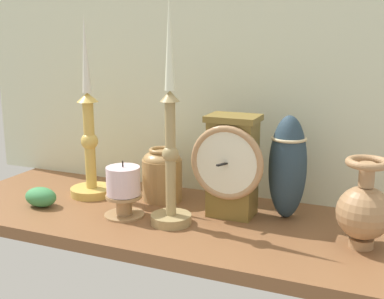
{
  "coord_description": "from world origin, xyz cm",
  "views": [
    {
      "loc": [
        40.26,
        -85.55,
        35.97
      ],
      "look_at": [
        3.76,
        0.0,
        14.0
      ],
      "focal_mm": 46.53,
      "sensor_mm": 36.0,
      "label": 1
    }
  ],
  "objects_px": {
    "candlestick_tall_left": "(90,145)",
    "brass_vase_jar": "(162,173)",
    "mantel_clock": "(231,165)",
    "brass_vase_bulbous": "(364,209)",
    "pillar_candle_front": "(124,189)",
    "candlestick_tall_center": "(170,155)",
    "tall_ceramic_vase": "(288,167)"
  },
  "relations": [
    {
      "from": "mantel_clock",
      "to": "candlestick_tall_left",
      "type": "bearing_deg",
      "value": 179.56
    },
    {
      "from": "mantel_clock",
      "to": "brass_vase_bulbous",
      "type": "relative_size",
      "value": 1.3
    },
    {
      "from": "pillar_candle_front",
      "to": "candlestick_tall_center",
      "type": "bearing_deg",
      "value": -0.15
    },
    {
      "from": "candlestick_tall_left",
      "to": "candlestick_tall_center",
      "type": "xyz_separation_m",
      "value": [
        0.24,
        -0.09,
        0.02
      ]
    },
    {
      "from": "brass_vase_jar",
      "to": "brass_vase_bulbous",
      "type": "bearing_deg",
      "value": -11.92
    },
    {
      "from": "brass_vase_bulbous",
      "to": "tall_ceramic_vase",
      "type": "height_order",
      "value": "tall_ceramic_vase"
    },
    {
      "from": "candlestick_tall_center",
      "to": "mantel_clock",
      "type": "bearing_deg",
      "value": 41.71
    },
    {
      "from": "brass_vase_bulbous",
      "to": "pillar_candle_front",
      "type": "bearing_deg",
      "value": -176.17
    },
    {
      "from": "candlestick_tall_center",
      "to": "pillar_candle_front",
      "type": "height_order",
      "value": "candlestick_tall_center"
    },
    {
      "from": "mantel_clock",
      "to": "brass_vase_jar",
      "type": "distance_m",
      "value": 0.18
    },
    {
      "from": "candlestick_tall_left",
      "to": "brass_vase_jar",
      "type": "bearing_deg",
      "value": 12.29
    },
    {
      "from": "candlestick_tall_center",
      "to": "candlestick_tall_left",
      "type": "bearing_deg",
      "value": 160.4
    },
    {
      "from": "candlestick_tall_center",
      "to": "tall_ceramic_vase",
      "type": "relative_size",
      "value": 2.07
    },
    {
      "from": "candlestick_tall_center",
      "to": "tall_ceramic_vase",
      "type": "distance_m",
      "value": 0.23
    },
    {
      "from": "mantel_clock",
      "to": "candlestick_tall_center",
      "type": "relative_size",
      "value": 0.48
    },
    {
      "from": "brass_vase_jar",
      "to": "pillar_candle_front",
      "type": "bearing_deg",
      "value": -102.23
    },
    {
      "from": "mantel_clock",
      "to": "pillar_candle_front",
      "type": "bearing_deg",
      "value": -157.31
    },
    {
      "from": "brass_vase_bulbous",
      "to": "candlestick_tall_left",
      "type": "bearing_deg",
      "value": 174.67
    },
    {
      "from": "brass_vase_bulbous",
      "to": "candlestick_tall_center",
      "type": "bearing_deg",
      "value": -174.98
    },
    {
      "from": "candlestick_tall_center",
      "to": "pillar_candle_front",
      "type": "distance_m",
      "value": 0.13
    },
    {
      "from": "mantel_clock",
      "to": "candlestick_tall_center",
      "type": "distance_m",
      "value": 0.13
    },
    {
      "from": "candlestick_tall_left",
      "to": "brass_vase_jar",
      "type": "height_order",
      "value": "candlestick_tall_left"
    },
    {
      "from": "pillar_candle_front",
      "to": "tall_ceramic_vase",
      "type": "xyz_separation_m",
      "value": [
        0.3,
        0.12,
        0.05
      ]
    },
    {
      "from": "candlestick_tall_left",
      "to": "pillar_candle_front",
      "type": "height_order",
      "value": "candlestick_tall_left"
    },
    {
      "from": "brass_vase_bulbous",
      "to": "mantel_clock",
      "type": "bearing_deg",
      "value": 168.4
    },
    {
      "from": "candlestick_tall_left",
      "to": "candlestick_tall_center",
      "type": "distance_m",
      "value": 0.25
    },
    {
      "from": "brass_vase_bulbous",
      "to": "brass_vase_jar",
      "type": "bearing_deg",
      "value": 168.08
    },
    {
      "from": "mantel_clock",
      "to": "candlestick_tall_left",
      "type": "relative_size",
      "value": 0.51
    },
    {
      "from": "brass_vase_bulbous",
      "to": "tall_ceramic_vase",
      "type": "xyz_separation_m",
      "value": [
        -0.15,
        0.09,
        0.03
      ]
    },
    {
      "from": "mantel_clock",
      "to": "candlestick_tall_center",
      "type": "xyz_separation_m",
      "value": [
        -0.09,
        -0.08,
        0.03
      ]
    },
    {
      "from": "brass_vase_bulbous",
      "to": "brass_vase_jar",
      "type": "height_order",
      "value": "brass_vase_bulbous"
    },
    {
      "from": "mantel_clock",
      "to": "tall_ceramic_vase",
      "type": "xyz_separation_m",
      "value": [
        0.1,
        0.04,
        -0.0
      ]
    }
  ]
}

